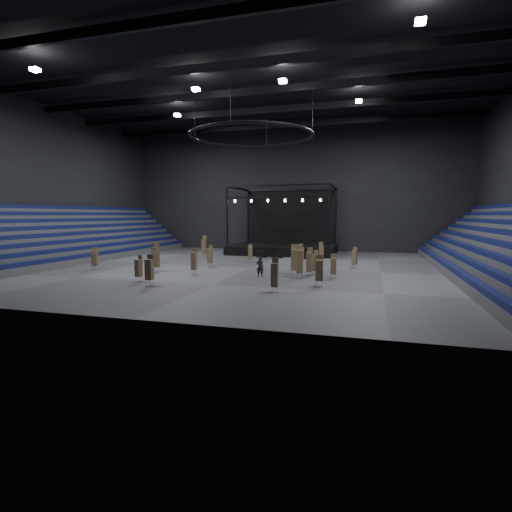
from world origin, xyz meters
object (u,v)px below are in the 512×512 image
(chair_stack_15, at_px, (301,254))
(chair_stack_4, at_px, (321,254))
(chair_stack_3, at_px, (210,255))
(chair_stack_12, at_px, (354,257))
(chair_stack_1, at_px, (333,266))
(man_center, at_px, (260,267))
(chair_stack_6, at_px, (194,261))
(chair_stack_11, at_px, (156,256))
(flight_case_mid, at_px, (278,255))
(chair_stack_8, at_px, (300,261))
(chair_stack_9, at_px, (149,269))
(chair_stack_2, at_px, (319,270))
(chair_stack_7, at_px, (250,253))
(crew_member, at_px, (316,262))
(chair_stack_10, at_px, (309,261))
(chair_stack_13, at_px, (95,258))
(chair_stack_0, at_px, (294,259))
(flight_case_left, at_px, (262,254))
(chair_stack_5, at_px, (204,246))
(stage, at_px, (285,243))
(chair_stack_14, at_px, (139,268))
(chair_stack_17, at_px, (275,274))
(chair_stack_16, at_px, (315,262))
(flight_case_right, at_px, (301,255))

(chair_stack_15, bearing_deg, chair_stack_4, -15.72)
(chair_stack_3, bearing_deg, chair_stack_12, 24.25)
(chair_stack_1, distance_m, man_center, 6.20)
(chair_stack_6, distance_m, chair_stack_11, 3.93)
(chair_stack_3, relative_size, chair_stack_6, 0.96)
(flight_case_mid, distance_m, chair_stack_8, 16.04)
(chair_stack_1, distance_m, chair_stack_9, 14.90)
(chair_stack_11, bearing_deg, chair_stack_2, -9.40)
(chair_stack_7, relative_size, crew_member, 1.22)
(chair_stack_10, distance_m, chair_stack_13, 20.59)
(flight_case_mid, bearing_deg, chair_stack_0, -71.25)
(chair_stack_6, height_order, chair_stack_8, chair_stack_8)
(chair_stack_2, relative_size, man_center, 1.35)
(chair_stack_0, distance_m, chair_stack_6, 9.04)
(chair_stack_4, height_order, chair_stack_11, chair_stack_11)
(chair_stack_15, bearing_deg, flight_case_mid, 97.21)
(flight_case_left, bearing_deg, chair_stack_5, -167.02)
(flight_case_mid, distance_m, chair_stack_6, 15.61)
(flight_case_mid, xyz_separation_m, chair_stack_1, (8.04, -14.30, 0.72))
(chair_stack_13, bearing_deg, flight_case_left, 37.49)
(flight_case_left, height_order, chair_stack_13, chair_stack_13)
(chair_stack_9, height_order, man_center, chair_stack_9)
(chair_stack_5, relative_size, man_center, 1.55)
(chair_stack_4, relative_size, crew_member, 1.48)
(stage, height_order, chair_stack_6, stage)
(chair_stack_1, bearing_deg, chair_stack_15, 104.56)
(flight_case_mid, bearing_deg, chair_stack_12, -37.09)
(stage, relative_size, crew_member, 8.29)
(chair_stack_8, xyz_separation_m, chair_stack_15, (-1.39, 8.76, -0.23))
(chair_stack_1, distance_m, chair_stack_14, 15.96)
(chair_stack_4, relative_size, chair_stack_8, 0.88)
(chair_stack_5, distance_m, chair_stack_12, 19.53)
(stage, bearing_deg, chair_stack_6, -99.95)
(stage, xyz_separation_m, chair_stack_9, (-4.42, -28.22, -0.21))
(flight_case_left, relative_size, chair_stack_0, 0.47)
(chair_stack_5, relative_size, chair_stack_11, 0.97)
(chair_stack_10, xyz_separation_m, chair_stack_17, (-1.23, -7.79, -0.06))
(chair_stack_0, xyz_separation_m, chair_stack_6, (-8.88, -1.67, -0.21))
(chair_stack_3, distance_m, chair_stack_5, 9.60)
(chair_stack_16, bearing_deg, crew_member, 120.47)
(chair_stack_3, height_order, chair_stack_14, chair_stack_3)
(chair_stack_14, height_order, crew_member, chair_stack_14)
(flight_case_right, relative_size, crew_member, 0.74)
(chair_stack_8, relative_size, chair_stack_10, 1.13)
(chair_stack_3, bearing_deg, chair_stack_7, 68.81)
(chair_stack_1, xyz_separation_m, chair_stack_13, (-22.62, -1.18, 0.09))
(chair_stack_10, bearing_deg, man_center, -157.57)
(flight_case_mid, relative_size, chair_stack_16, 0.50)
(chair_stack_13, bearing_deg, chair_stack_1, -10.95)
(chair_stack_0, relative_size, chair_stack_5, 1.01)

